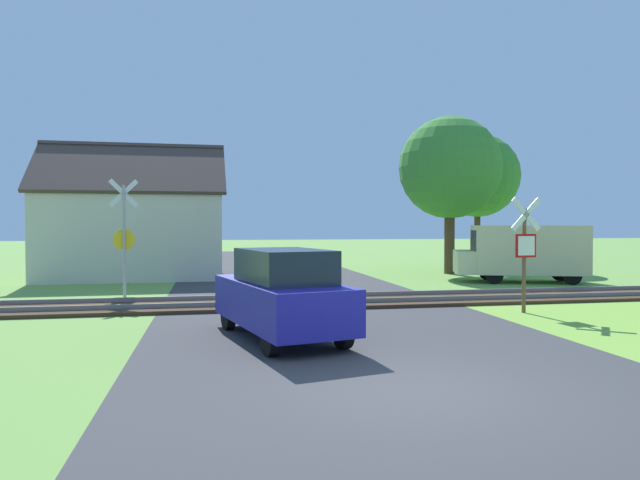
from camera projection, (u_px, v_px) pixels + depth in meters
name	position (u px, v px, depth m)	size (l,w,h in m)	color
ground_plane	(420.00, 393.00, 7.64)	(160.00, 160.00, 0.00)	#6B9942
road_asphalt	(378.00, 358.00, 9.61)	(8.24, 80.00, 0.01)	#38383A
rail_track	(309.00, 302.00, 16.24)	(60.00, 2.60, 0.22)	#422D1E
stop_sign_near	(525.00, 248.00, 14.55)	(0.87, 0.18, 2.96)	brown
crossing_sign_far	(124.00, 232.00, 17.29)	(0.86, 0.24, 3.66)	#9E9EA5
house	(135.00, 231.00, 24.52)	(7.69, 5.70, 5.78)	beige
tree_far	(478.00, 176.00, 30.50)	(4.43, 4.43, 7.11)	#513823
tree_right	(450.00, 168.00, 26.29)	(4.70, 4.70, 7.26)	#513823
mail_truck	(524.00, 251.00, 22.37)	(5.23, 3.28, 2.24)	beige
parked_car	(282.00, 294.00, 11.24)	(2.53, 4.27, 1.78)	navy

